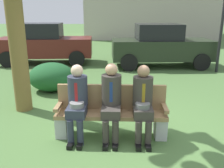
{
  "coord_description": "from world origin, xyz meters",
  "views": [
    {
      "loc": [
        -0.13,
        -4.11,
        2.16
      ],
      "look_at": [
        -0.29,
        0.29,
        0.85
      ],
      "focal_mm": 39.57,
      "sensor_mm": 36.0,
      "label": 1
    }
  ],
  "objects": [
    {
      "name": "seated_man_middle",
      "position": [
        -0.29,
        -0.17,
        0.74
      ],
      "size": [
        0.34,
        0.72,
        1.32
      ],
      "color": "#38332D",
      "rests_on": "ground"
    },
    {
      "name": "seated_man_left",
      "position": [
        -0.87,
        -0.18,
        0.72
      ],
      "size": [
        0.34,
        0.72,
        1.3
      ],
      "color": "#2D3342",
      "rests_on": "ground"
    },
    {
      "name": "seated_man_right",
      "position": [
        0.25,
        -0.18,
        0.72
      ],
      "size": [
        0.34,
        0.72,
        1.29
      ],
      "color": "#38332D",
      "rests_on": "ground"
    },
    {
      "name": "street_lamp",
      "position": [
        3.39,
        4.89,
        2.13
      ],
      "size": [
        0.24,
        0.24,
        3.46
      ],
      "color": "black",
      "rests_on": "ground"
    },
    {
      "name": "ground_plane",
      "position": [
        0.0,
        0.0,
        0.0
      ],
      "size": [
        80.0,
        80.0,
        0.0
      ],
      "primitive_type": "plane",
      "color": "#496E38"
    },
    {
      "name": "park_bench",
      "position": [
        -0.29,
        -0.05,
        0.42
      ],
      "size": [
        1.94,
        0.44,
        0.9
      ],
      "color": "#99754C",
      "rests_on": "ground"
    },
    {
      "name": "shrub_near_bench",
      "position": [
        -2.06,
        2.48,
        0.39
      ],
      "size": [
        1.26,
        1.16,
        0.79
      ],
      "primitive_type": "ellipsoid",
      "color": "#1E5328",
      "rests_on": "ground"
    },
    {
      "name": "parked_car_near",
      "position": [
        -3.38,
        6.25,
        0.84
      ],
      "size": [
        4.03,
        2.0,
        1.68
      ],
      "color": "#591E19",
      "rests_on": "ground"
    },
    {
      "name": "shrub_mid_lawn",
      "position": [
        -0.34,
        1.03,
        0.27
      ],
      "size": [
        0.87,
        0.8,
        0.54
      ],
      "primitive_type": "ellipsoid",
      "color": "#1F6D34",
      "rests_on": "ground"
    },
    {
      "name": "parked_car_far",
      "position": [
        1.43,
        5.76,
        0.84
      ],
      "size": [
        4.01,
        1.95,
        1.68
      ],
      "color": "#232D1E",
      "rests_on": "ground"
    }
  ]
}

